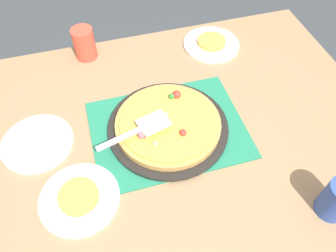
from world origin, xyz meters
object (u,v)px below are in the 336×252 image
at_px(plate_far_right, 80,199).
at_px(served_slice_left, 212,42).
at_px(plate_side, 37,143).
at_px(plate_near_left, 211,44).
at_px(pizza_server, 139,129).
at_px(cup_near, 84,44).
at_px(pizza_pan, 168,127).
at_px(pizza, 168,123).
at_px(served_slice_right, 79,197).

bearing_deg(plate_far_right, served_slice_left, 42.09).
bearing_deg(plate_side, plate_far_right, -65.13).
distance_m(plate_near_left, served_slice_left, 0.01).
xyz_separation_m(plate_side, pizza_server, (0.31, -0.08, 0.06)).
relative_size(cup_near, pizza_server, 0.51).
bearing_deg(pizza_pan, pizza, 102.40).
distance_m(pizza, plate_far_right, 0.34).
bearing_deg(plate_near_left, plate_side, -156.25).
height_order(plate_near_left, plate_far_right, same).
xyz_separation_m(pizza, plate_near_left, (0.28, 0.36, -0.03)).
relative_size(pizza_pan, plate_near_left, 1.73).
height_order(plate_far_right, plate_side, same).
distance_m(served_slice_right, cup_near, 0.60).
xyz_separation_m(cup_near, pizza_server, (0.11, -0.45, 0.01)).
distance_m(plate_far_right, pizza_server, 0.25).
height_order(pizza_pan, pizza, pizza).
distance_m(plate_far_right, served_slice_left, 0.78).
relative_size(plate_side, served_slice_right, 2.00).
bearing_deg(plate_side, pizza, -8.24).
relative_size(pizza, pizza_server, 1.42).
bearing_deg(pizza_pan, pizza_server, -164.74).
relative_size(plate_near_left, served_slice_left, 2.00).
height_order(served_slice_left, served_slice_right, same).
xyz_separation_m(served_slice_left, cup_near, (-0.48, 0.07, 0.04)).
height_order(plate_far_right, served_slice_right, served_slice_right).
bearing_deg(plate_side, pizza_pan, -8.29).
relative_size(pizza, plate_near_left, 1.50).
xyz_separation_m(pizza, cup_near, (-0.20, 0.43, 0.03)).
xyz_separation_m(pizza_pan, cup_near, (-0.20, 0.43, 0.05)).
relative_size(plate_near_left, cup_near, 1.83).
xyz_separation_m(plate_side, served_slice_left, (0.68, 0.30, 0.01)).
relative_size(pizza, served_slice_right, 3.00).
relative_size(plate_far_right, served_slice_right, 2.00).
distance_m(plate_near_left, plate_far_right, 0.78).
bearing_deg(served_slice_left, plate_side, -156.25).
bearing_deg(pizza, pizza_server, -164.48).
height_order(pizza, pizza_server, pizza_server).
height_order(served_slice_right, pizza_server, pizza_server).
bearing_deg(cup_near, pizza_server, -76.82).
distance_m(pizza, plate_near_left, 0.46).
distance_m(pizza, plate_side, 0.41).
xyz_separation_m(pizza_pan, plate_side, (-0.40, 0.06, -0.01)).
xyz_separation_m(plate_near_left, pizza_server, (-0.38, -0.38, 0.06)).
height_order(pizza, cup_near, cup_near).
bearing_deg(served_slice_right, pizza, 28.92).
xyz_separation_m(pizza_pan, served_slice_left, (0.28, 0.36, 0.01)).
bearing_deg(pizza_server, plate_side, 164.66).
bearing_deg(plate_side, served_slice_right, -65.13).
distance_m(plate_side, served_slice_left, 0.75).
bearing_deg(cup_near, plate_far_right, -99.36).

